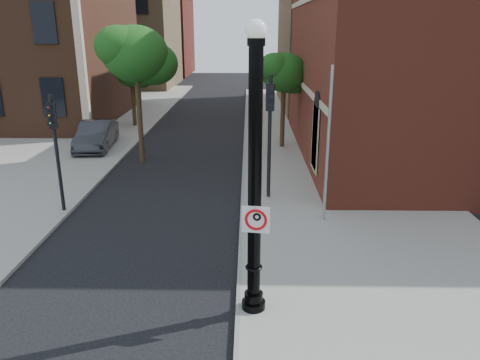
{
  "coord_description": "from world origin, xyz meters",
  "views": [
    {
      "loc": [
        2.27,
        -9.4,
        6.24
      ],
      "look_at": [
        2.06,
        2.0,
        2.52
      ],
      "focal_mm": 35.0,
      "sensor_mm": 36.0,
      "label": 1
    }
  ],
  "objects_px": {
    "lamppost": "(255,191)",
    "parked_car": "(96,136)",
    "no_parking_sign": "(256,219)",
    "traffic_signal_right": "(270,118)",
    "traffic_signal_left": "(55,135)"
  },
  "relations": [
    {
      "from": "lamppost",
      "to": "traffic_signal_right",
      "type": "distance_m",
      "value": 7.48
    },
    {
      "from": "parked_car",
      "to": "traffic_signal_right",
      "type": "height_order",
      "value": "traffic_signal_right"
    },
    {
      "from": "parked_car",
      "to": "traffic_signal_left",
      "type": "height_order",
      "value": "traffic_signal_left"
    },
    {
      "from": "parked_car",
      "to": "traffic_signal_left",
      "type": "distance_m",
      "value": 9.5
    },
    {
      "from": "lamppost",
      "to": "parked_car",
      "type": "xyz_separation_m",
      "value": [
        -8.28,
        15.04,
        -2.21
      ]
    },
    {
      "from": "lamppost",
      "to": "no_parking_sign",
      "type": "xyz_separation_m",
      "value": [
        0.03,
        -0.16,
        -0.58
      ]
    },
    {
      "from": "lamppost",
      "to": "traffic_signal_left",
      "type": "relative_size",
      "value": 1.54
    },
    {
      "from": "no_parking_sign",
      "to": "traffic_signal_right",
      "type": "distance_m",
      "value": 7.68
    },
    {
      "from": "traffic_signal_left",
      "to": "traffic_signal_right",
      "type": "relative_size",
      "value": 0.89
    },
    {
      "from": "traffic_signal_left",
      "to": "traffic_signal_right",
      "type": "distance_m",
      "value": 7.45
    },
    {
      "from": "no_parking_sign",
      "to": "traffic_signal_left",
      "type": "bearing_deg",
      "value": 147.47
    },
    {
      "from": "no_parking_sign",
      "to": "traffic_signal_right",
      "type": "height_order",
      "value": "traffic_signal_right"
    },
    {
      "from": "lamppost",
      "to": "no_parking_sign",
      "type": "relative_size",
      "value": 10.61
    },
    {
      "from": "parked_car",
      "to": "traffic_signal_right",
      "type": "distance_m",
      "value": 11.95
    },
    {
      "from": "traffic_signal_left",
      "to": "traffic_signal_right",
      "type": "xyz_separation_m",
      "value": [
        7.28,
        1.54,
        0.33
      ]
    }
  ]
}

